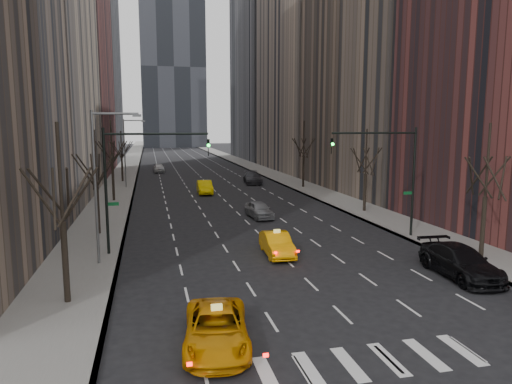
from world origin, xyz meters
TOP-DOWN VIEW (x-y plane):
  - ground at (0.00, 0.00)m, footprint 400.00×400.00m
  - sidewalk_left at (-12.25, 70.00)m, footprint 4.50×320.00m
  - sidewalk_right at (12.25, 70.00)m, footprint 4.50×320.00m
  - bld_left_far at (-21.50, 66.00)m, footprint 14.00×28.00m
  - bld_left_deep at (-21.50, 96.00)m, footprint 14.00×30.00m
  - bld_right_far at (21.50, 64.00)m, footprint 14.00×28.00m
  - bld_right_deep at (21.50, 95.00)m, footprint 14.00×30.00m
  - tree_lw_a at (-12.00, 4.00)m, footprint 3.36×3.50m
  - tree_lw_b at (-12.00, 18.00)m, footprint 3.36×3.50m
  - tree_lw_c at (-12.00, 34.00)m, footprint 3.36×3.50m
  - tree_lw_d at (-12.00, 52.00)m, footprint 3.36×3.50m
  - tree_rw_a at (12.00, 6.00)m, footprint 3.36×3.50m
  - tree_rw_b at (12.00, 22.00)m, footprint 3.36×3.50m
  - tree_rw_c at (12.00, 40.00)m, footprint 3.36×3.50m
  - traffic_mast_left at (-9.11, 12.00)m, footprint 6.69×0.39m
  - traffic_mast_right at (9.11, 12.00)m, footprint 6.69×0.39m
  - streetlight_near at (-10.84, 10.00)m, footprint 2.83×0.22m
  - streetlight_far at (-10.84, 45.00)m, footprint 2.83×0.22m
  - taxi_suv at (-5.83, -1.64)m, footprint 3.01×5.41m
  - taxi_sedan at (-0.27, 9.68)m, footprint 1.75×4.52m
  - silver_sedan_ahead at (1.47, 21.73)m, footprint 2.15×4.52m
  - parked_suv_black at (8.41, 3.28)m, footprint 2.68×5.95m
  - far_taxi at (-1.57, 37.54)m, footprint 1.84×4.96m
  - far_suv_grey at (6.37, 45.97)m, footprint 2.96×5.99m
  - far_car_white at (-6.42, 65.32)m, footprint 1.90×4.64m

SIDE VIEW (x-z plane):
  - ground at x=0.00m, z-range 0.00..0.00m
  - sidewalk_left at x=-12.25m, z-range 0.00..0.15m
  - sidewalk_right at x=12.25m, z-range 0.00..0.15m
  - taxi_suv at x=-5.83m, z-range 0.00..1.43m
  - taxi_sedan at x=-0.27m, z-range 0.00..1.47m
  - silver_sedan_ahead at x=1.47m, z-range 0.00..1.49m
  - far_car_white at x=-6.42m, z-range 0.00..1.57m
  - far_taxi at x=-1.57m, z-range 0.00..1.62m
  - far_suv_grey at x=6.37m, z-range 0.00..1.67m
  - parked_suv_black at x=8.41m, z-range 0.00..1.69m
  - tree_lw_d at x=-12.00m, z-range -0.12..7.24m
  - tree_lw_b at x=-12.00m, z-range -0.19..7.63m
  - tree_rw_b at x=12.00m, z-range -0.19..7.63m
  - tree_lw_a at x=-12.00m, z-range -0.26..8.02m
  - tree_rw_a at x=12.00m, z-range -0.26..8.02m
  - tree_lw_c at x=-12.00m, z-range -0.33..8.41m
  - tree_rw_c at x=12.00m, z-range -0.33..8.41m
  - traffic_mast_left at x=-9.11m, z-range 1.49..9.49m
  - traffic_mast_right at x=9.11m, z-range 1.49..9.49m
  - streetlight_near at x=-10.84m, z-range 1.12..10.12m
  - streetlight_far at x=-10.84m, z-range 1.12..10.12m
  - bld_left_far at x=-21.50m, z-range 0.00..44.00m
  - bld_right_far at x=21.50m, z-range 0.00..50.00m
  - bld_right_deep at x=21.50m, z-range 0.00..58.00m
  - bld_left_deep at x=-21.50m, z-range 0.00..60.00m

